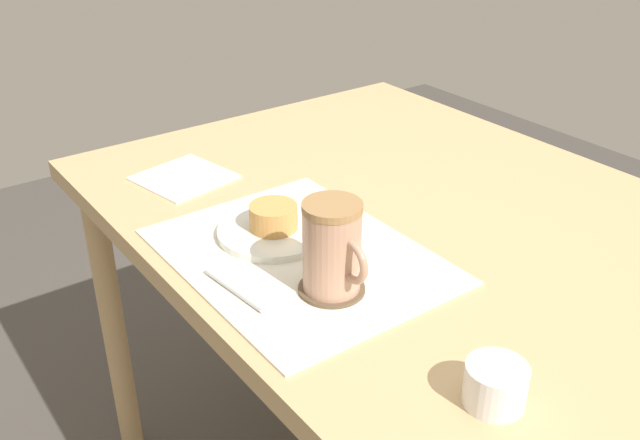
% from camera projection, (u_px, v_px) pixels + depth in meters
% --- Properties ---
extents(dining_table, '(1.14, 0.86, 0.75)m').
position_uv_depth(dining_table, '(408.00, 251.00, 1.24)').
color(dining_table, tan).
rests_on(dining_table, ground_plane).
extents(placemat, '(0.43, 0.33, 0.00)m').
position_uv_depth(placemat, '(298.00, 256.00, 1.06)').
color(placemat, silver).
rests_on(placemat, dining_table).
extents(pastry_plate, '(0.18, 0.18, 0.01)m').
position_uv_depth(pastry_plate, '(274.00, 231.00, 1.11)').
color(pastry_plate, silver).
rests_on(pastry_plate, placemat).
extents(pastry, '(0.08, 0.08, 0.04)m').
position_uv_depth(pastry, '(273.00, 217.00, 1.10)').
color(pastry, tan).
rests_on(pastry, pastry_plate).
extents(coffee_coaster, '(0.09, 0.09, 0.00)m').
position_uv_depth(coffee_coaster, '(332.00, 289.00, 0.98)').
color(coffee_coaster, brown).
rests_on(coffee_coaster, placemat).
extents(coffee_mug, '(0.11, 0.08, 0.13)m').
position_uv_depth(coffee_mug, '(333.00, 247.00, 0.95)').
color(coffee_mug, tan).
rests_on(coffee_mug, coffee_coaster).
extents(teaspoon, '(0.13, 0.02, 0.01)m').
position_uv_depth(teaspoon, '(234.00, 290.00, 0.97)').
color(teaspoon, silver).
rests_on(teaspoon, placemat).
extents(paper_napkin, '(0.18, 0.18, 0.00)m').
position_uv_depth(paper_napkin, '(184.00, 178.00, 1.31)').
color(paper_napkin, white).
rests_on(paper_napkin, dining_table).
extents(sugar_bowl, '(0.07, 0.07, 0.05)m').
position_uv_depth(sugar_bowl, '(495.00, 385.00, 0.78)').
color(sugar_bowl, white).
rests_on(sugar_bowl, dining_table).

